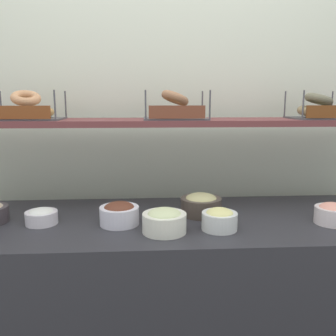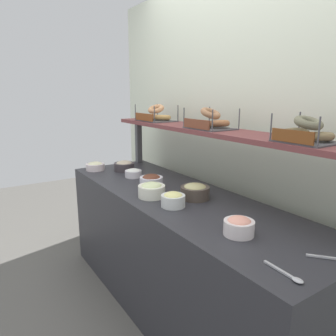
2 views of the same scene
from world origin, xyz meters
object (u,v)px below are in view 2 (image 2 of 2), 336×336
at_px(bowl_cream_cheese, 133,173).
at_px(bagel_basket_everything, 210,122).
at_px(bowl_lox_spread, 239,226).
at_px(serving_spoon_by_edge, 289,275).
at_px(bowl_chocolate_spread, 151,181).
at_px(bowl_tuna_salad, 125,166).
at_px(bagel_basket_sesame, 156,116).
at_px(bowl_potato_salad, 95,166).
at_px(bowl_scallion_spread, 152,190).
at_px(bowl_egg_salad, 173,199).
at_px(bagel_basket_poppy, 307,133).
at_px(bowl_hummus, 195,191).

height_order(bowl_cream_cheese, bagel_basket_everything, bagel_basket_everything).
relative_size(bowl_lox_spread, serving_spoon_by_edge, 0.82).
distance_m(bowl_chocolate_spread, bowl_cream_cheese, 0.34).
xyz_separation_m(bowl_tuna_salad, bagel_basket_everything, (0.84, 0.25, 0.43)).
height_order(bowl_lox_spread, bagel_basket_sesame, bagel_basket_sesame).
bearing_deg(bowl_potato_salad, bowl_lox_spread, 3.46).
bearing_deg(bowl_scallion_spread, bagel_basket_everything, 79.43).
height_order(bowl_egg_salad, bagel_basket_poppy, bagel_basket_poppy).
bearing_deg(bowl_hummus, bowl_lox_spread, -16.12).
relative_size(bowl_tuna_salad, bagel_basket_poppy, 0.65).
bearing_deg(bowl_egg_salad, bowl_scallion_spread, -175.76).
relative_size(bowl_chocolate_spread, bagel_basket_sesame, 0.50).
xyz_separation_m(bowl_cream_cheese, bowl_potato_salad, (-0.40, -0.17, 0.00)).
height_order(serving_spoon_by_edge, bagel_basket_poppy, bagel_basket_poppy).
xyz_separation_m(bowl_hummus, bagel_basket_everything, (-0.10, 0.20, 0.43)).
xyz_separation_m(bowl_chocolate_spread, bowl_scallion_spread, (0.19, -0.11, 0.00)).
bearing_deg(bagel_basket_poppy, bowl_cream_cheese, -167.83).
height_order(bowl_hummus, bowl_tuna_salad, bowl_hummus).
bearing_deg(bowl_tuna_salad, bowl_egg_salad, -8.86).
xyz_separation_m(bowl_lox_spread, bowl_tuna_salad, (-1.49, 0.11, -0.00)).
height_order(bowl_potato_salad, bagel_basket_everything, bagel_basket_everything).
distance_m(bowl_cream_cheese, bagel_basket_everything, 0.80).
distance_m(bowl_tuna_salad, bagel_basket_sesame, 0.51).
bearing_deg(bowl_scallion_spread, bowl_egg_salad, 4.24).
bearing_deg(bowl_scallion_spread, bagel_basket_sesame, 146.73).
bearing_deg(serving_spoon_by_edge, bagel_basket_everything, 155.35).
xyz_separation_m(bowl_lox_spread, bagel_basket_sesame, (-1.38, 0.36, 0.43)).
bearing_deg(bowl_tuna_salad, bowl_hummus, 2.84).
xyz_separation_m(bowl_tuna_salad, bagel_basket_poppy, (1.57, 0.25, 0.43)).
bearing_deg(bowl_cream_cheese, bowl_scallion_spread, -14.33).
bearing_deg(bowl_lox_spread, bowl_potato_salad, -176.54).
distance_m(bowl_scallion_spread, bowl_cream_cheese, 0.54).
bearing_deg(bowl_chocolate_spread, bagel_basket_poppy, 17.51).
height_order(bowl_chocolate_spread, bowl_potato_salad, bowl_chocolate_spread).
bearing_deg(bowl_egg_salad, bagel_basket_everything, 110.49).
distance_m(bowl_chocolate_spread, bowl_lox_spread, 0.92).
relative_size(bowl_chocolate_spread, bowl_hummus, 0.89).
bearing_deg(bowl_tuna_salad, bagel_basket_everything, 16.29).
xyz_separation_m(bowl_scallion_spread, bowl_potato_salad, (-0.92, -0.04, -0.01)).
relative_size(bowl_egg_salad, bagel_basket_poppy, 0.53).
relative_size(bowl_chocolate_spread, bagel_basket_poppy, 0.61).
bearing_deg(bowl_scallion_spread, bowl_chocolate_spread, 150.30).
height_order(bowl_hummus, bagel_basket_poppy, bagel_basket_poppy).
bearing_deg(bowl_hummus, bowl_chocolate_spread, -163.14).
distance_m(bowl_egg_salad, bagel_basket_sesame, 1.06).
height_order(bowl_hummus, bowl_cream_cheese, bowl_hummus).
bearing_deg(bowl_potato_salad, bowl_tuna_salad, 53.43).
distance_m(bowl_lox_spread, bowl_cream_cheese, 1.25).
bearing_deg(serving_spoon_by_edge, bowl_cream_cheese, 173.60).
distance_m(bowl_lox_spread, bagel_basket_sesame, 1.49).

